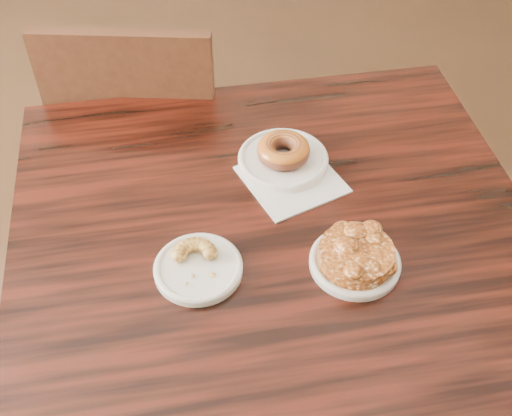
{
  "coord_description": "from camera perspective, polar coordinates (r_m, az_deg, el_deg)",
  "views": [
    {
      "loc": [
        0.05,
        -0.83,
        1.59
      ],
      "look_at": [
        0.11,
        -0.09,
        0.8
      ],
      "focal_mm": 45.0,
      "sensor_mm": 36.0,
      "label": 1
    }
  ],
  "objects": [
    {
      "name": "plate_cruller",
      "position": [
        1.06,
        -5.15,
        -5.4
      ],
      "size": [
        0.15,
        0.15,
        0.01
      ],
      "primitive_type": "cylinder",
      "color": "white",
      "rests_on": "cafe_table"
    },
    {
      "name": "glazed_donut",
      "position": [
        1.22,
        2.45,
        5.15
      ],
      "size": [
        0.1,
        0.1,
        0.04
      ],
      "primitive_type": "torus",
      "color": "#965815",
      "rests_on": "plate_donut"
    },
    {
      "name": "cafe_table",
      "position": [
        1.41,
        1.66,
        -12.91
      ],
      "size": [
        0.99,
        0.99,
        0.75
      ],
      "primitive_type": "cube",
      "rotation": [
        0.0,
        0.0,
        0.08
      ],
      "color": "black",
      "rests_on": "floor"
    },
    {
      "name": "napkin",
      "position": [
        1.21,
        3.2,
        2.56
      ],
      "size": [
        0.22,
        0.22,
        0.0
      ],
      "primitive_type": "cube",
      "rotation": [
        0.0,
        0.0,
        0.41
      ],
      "color": "white",
      "rests_on": "cafe_table"
    },
    {
      "name": "chair_far",
      "position": [
        1.76,
        -8.95,
        5.38
      ],
      "size": [
        0.47,
        0.47,
        0.9
      ],
      "primitive_type": null,
      "rotation": [
        0.0,
        0.0,
        3.01
      ],
      "color": "black",
      "rests_on": "floor"
    },
    {
      "name": "apple_fritter",
      "position": [
        1.06,
        8.93,
        -3.93
      ],
      "size": [
        0.17,
        0.17,
        0.04
      ],
      "primitive_type": null,
      "color": "#451B07",
      "rests_on": "plate_fritter"
    },
    {
      "name": "floor",
      "position": [
        1.79,
        -4.03,
        -16.17
      ],
      "size": [
        5.0,
        5.0,
        0.0
      ],
      "primitive_type": "plane",
      "color": "black",
      "rests_on": "ground"
    },
    {
      "name": "cruller_fragment",
      "position": [
        1.05,
        -5.21,
        -4.8
      ],
      "size": [
        0.09,
        0.09,
        0.02
      ],
      "primitive_type": null,
      "color": "brown",
      "rests_on": "plate_cruller"
    },
    {
      "name": "plate_donut",
      "position": [
        1.24,
        2.42,
        4.32
      ],
      "size": [
        0.17,
        0.17,
        0.01
      ],
      "primitive_type": "cylinder",
      "color": "white",
      "rests_on": "napkin"
    },
    {
      "name": "plate_fritter",
      "position": [
        1.08,
        8.77,
        -4.83
      ],
      "size": [
        0.15,
        0.15,
        0.01
      ],
      "primitive_type": "cylinder",
      "color": "silver",
      "rests_on": "cafe_table"
    }
  ]
}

